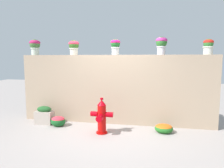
% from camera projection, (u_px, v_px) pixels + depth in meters
% --- Properties ---
extents(ground_plane, '(24.00, 24.00, 0.00)m').
position_uv_depth(ground_plane, '(108.00, 134.00, 5.36)').
color(ground_plane, '#A09691').
extents(stone_wall, '(5.63, 0.31, 2.00)m').
position_uv_depth(stone_wall, '(115.00, 89.00, 6.17)').
color(stone_wall, tan).
rests_on(stone_wall, ground).
extents(potted_plant_0, '(0.33, 0.33, 0.48)m').
position_uv_depth(potted_plant_0, '(35.00, 45.00, 6.47)').
color(potted_plant_0, silver).
rests_on(potted_plant_0, stone_wall).
extents(potted_plant_1, '(0.31, 0.31, 0.44)m').
position_uv_depth(potted_plant_1, '(74.00, 46.00, 6.25)').
color(potted_plant_1, beige).
rests_on(potted_plant_1, stone_wall).
extents(potted_plant_2, '(0.28, 0.28, 0.45)m').
position_uv_depth(potted_plant_2, '(115.00, 45.00, 6.04)').
color(potted_plant_2, silver).
rests_on(potted_plant_2, stone_wall).
extents(potted_plant_3, '(0.32, 0.32, 0.49)m').
position_uv_depth(potted_plant_3, '(161.00, 43.00, 5.81)').
color(potted_plant_3, silver).
rests_on(potted_plant_3, stone_wall).
extents(potted_plant_4, '(0.28, 0.28, 0.41)m').
position_uv_depth(potted_plant_4, '(208.00, 45.00, 5.57)').
color(potted_plant_4, silver).
rests_on(potted_plant_4, stone_wall).
extents(fire_hydrant, '(0.57, 0.45, 0.92)m').
position_uv_depth(fire_hydrant, '(102.00, 117.00, 5.34)').
color(fire_hydrant, red).
rests_on(fire_hydrant, ground).
extents(flower_bush_left, '(0.41, 0.37, 0.29)m').
position_uv_depth(flower_bush_left, '(58.00, 121.00, 5.97)').
color(flower_bush_left, '#1A5B25').
rests_on(flower_bush_left, ground).
extents(flower_bush_right, '(0.46, 0.42, 0.23)m').
position_uv_depth(flower_bush_right, '(164.00, 128.00, 5.44)').
color(flower_bush_right, '#266D25').
rests_on(flower_bush_right, ground).
extents(planter_box, '(0.51, 0.30, 0.53)m').
position_uv_depth(planter_box, '(44.00, 115.00, 6.16)').
color(planter_box, '#B0A194').
rests_on(planter_box, ground).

